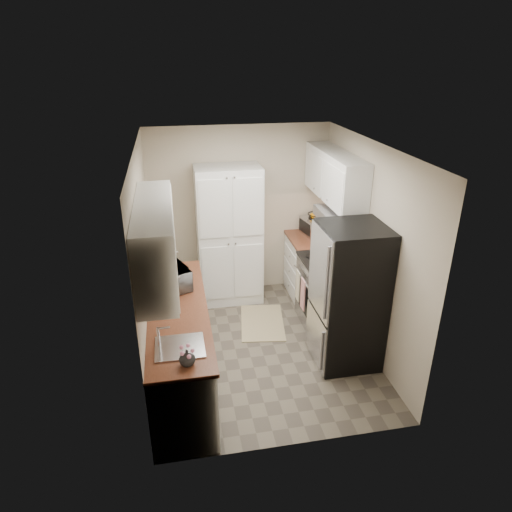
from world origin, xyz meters
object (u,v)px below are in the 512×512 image
Objects in this scene: refrigerator at (349,296)px; microwave at (173,277)px; electric_range at (327,291)px; wine_bottle at (171,258)px; toaster_oven at (316,227)px; pantry_cabinet at (229,236)px.

microwave is (-1.96, 0.46, 0.20)m from refrigerator.
refrigerator reaches higher than microwave.
wine_bottle reaches higher than electric_range.
refrigerator is 6.06× the size of wine_bottle.
wine_bottle reaches higher than toaster_oven.
toaster_oven is (0.15, 1.75, 0.19)m from refrigerator.
pantry_cabinet is at bearing 170.26° from toaster_oven.
wine_bottle is (-2.00, 0.17, 0.58)m from electric_range.
pantry_cabinet is at bearing 141.78° from electric_range.
electric_range is 2.10m from microwave.
refrigerator reaches higher than wine_bottle.
pantry_cabinet reaches higher than microwave.
pantry_cabinet is at bearing 123.46° from refrigerator.
toaster_oven is (2.12, 0.78, -0.02)m from wine_bottle.
toaster_oven is at bearing 83.08° from electric_range.
refrigerator is at bearing -105.75° from toaster_oven.
pantry_cabinet is 1.18× the size of refrigerator.
electric_range is 0.66× the size of refrigerator.
wine_bottle is (-0.83, -0.76, 0.06)m from pantry_cabinet.
refrigerator is 3.97× the size of toaster_oven.
toaster_oven is (1.29, 0.02, 0.04)m from pantry_cabinet.
pantry_cabinet is 1.58m from electric_range.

